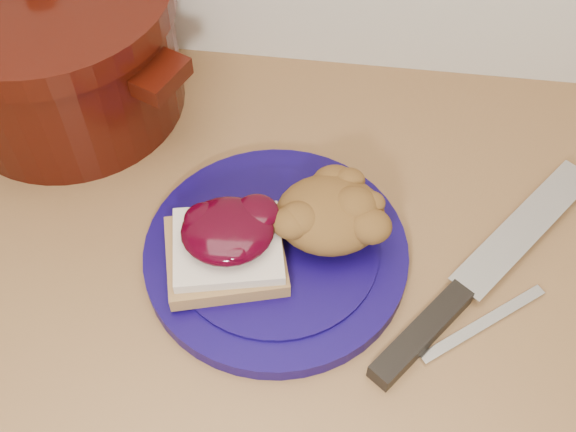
# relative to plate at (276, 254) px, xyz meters

# --- Properties ---
(base_cabinet) EXTENTS (4.00, 0.60, 0.86)m
(base_cabinet) POSITION_rel_plate_xyz_m (-0.03, 0.01, -0.48)
(base_cabinet) COLOR beige
(base_cabinet) RESTS_ON floor
(plate) EXTENTS (0.32, 0.32, 0.02)m
(plate) POSITION_rel_plate_xyz_m (0.00, 0.00, 0.00)
(plate) COLOR #0D0441
(plate) RESTS_ON wood_countertop
(sandwich) EXTENTS (0.14, 0.13, 0.06)m
(sandwich) POSITION_rel_plate_xyz_m (-0.05, -0.02, 0.04)
(sandwich) COLOR olive
(sandwich) RESTS_ON plate
(stuffing_mound) EXTENTS (0.13, 0.11, 0.06)m
(stuffing_mound) POSITION_rel_plate_xyz_m (0.05, 0.03, 0.04)
(stuffing_mound) COLOR brown
(stuffing_mound) RESTS_ON plate
(chef_knife) EXTENTS (0.24, 0.30, 0.02)m
(chef_knife) POSITION_rel_plate_xyz_m (0.18, -0.04, 0.00)
(chef_knife) COLOR black
(chef_knife) RESTS_ON wood_countertop
(butter_knife) EXTENTS (0.13, 0.10, 0.00)m
(butter_knife) POSITION_rel_plate_xyz_m (0.21, -0.05, -0.01)
(butter_knife) COLOR silver
(butter_knife) RESTS_ON wood_countertop
(dutch_oven) EXTENTS (0.38, 0.38, 0.18)m
(dutch_oven) POSITION_rel_plate_xyz_m (-0.28, 0.20, 0.08)
(dutch_oven) COLOR black
(dutch_oven) RESTS_ON wood_countertop
(pepper_grinder) EXTENTS (0.07, 0.07, 0.14)m
(pepper_grinder) POSITION_rel_plate_xyz_m (-0.32, 0.23, 0.06)
(pepper_grinder) COLOR black
(pepper_grinder) RESTS_ON wood_countertop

